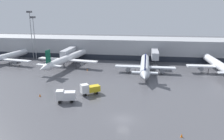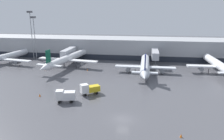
% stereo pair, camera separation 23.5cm
% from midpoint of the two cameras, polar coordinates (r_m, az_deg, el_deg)
% --- Properties ---
extents(ground_plane, '(320.00, 320.00, 0.00)m').
position_cam_midpoint_polar(ground_plane, '(45.46, 2.77, -12.76)').
color(ground_plane, '#4C4C51').
extents(terminal_building, '(160.00, 30.26, 9.00)m').
position_cam_midpoint_polar(terminal_building, '(103.23, 6.45, 5.74)').
color(terminal_building, '#9EA0A5').
rests_on(terminal_building, ground_plane).
extents(parked_jet_1, '(21.08, 32.03, 8.71)m').
position_cam_midpoint_polar(parked_jet_1, '(77.64, 8.51, 1.14)').
color(parked_jet_1, silver).
rests_on(parked_jet_1, ground_plane).
extents(parked_jet_2, '(24.77, 35.93, 8.85)m').
position_cam_midpoint_polar(parked_jet_2, '(86.68, -11.70, 2.90)').
color(parked_jet_2, white).
rests_on(parked_jet_2, ground_plane).
extents(parked_jet_3, '(27.97, 35.89, 8.29)m').
position_cam_midpoint_polar(parked_jet_3, '(100.41, -27.04, 2.80)').
color(parked_jet_3, silver).
rests_on(parked_jet_3, ground_plane).
extents(parked_jet_4, '(21.44, 33.50, 10.04)m').
position_cam_midpoint_polar(parked_jet_4, '(84.62, 26.01, 1.17)').
color(parked_jet_4, silver).
rests_on(parked_jet_4, ground_plane).
extents(service_truck_1, '(4.84, 2.91, 2.97)m').
position_cam_midpoint_polar(service_truck_1, '(53.92, -12.15, -6.49)').
color(service_truck_1, silver).
rests_on(service_truck_1, ground_plane).
extents(service_truck_2, '(5.23, 4.45, 2.94)m').
position_cam_midpoint_polar(service_truck_2, '(57.67, -6.01, -4.87)').
color(service_truck_2, gold).
rests_on(service_truck_2, ground_plane).
extents(traffic_cone_0, '(0.44, 0.44, 0.74)m').
position_cam_midpoint_polar(traffic_cone_0, '(59.43, -18.44, -6.24)').
color(traffic_cone_0, orange).
rests_on(traffic_cone_0, ground_plane).
extents(traffic_cone_1, '(0.43, 0.43, 0.71)m').
position_cam_midpoint_polar(traffic_cone_1, '(85.16, -16.93, 0.30)').
color(traffic_cone_1, orange).
rests_on(traffic_cone_1, ground_plane).
extents(traffic_cone_3, '(0.41, 0.41, 0.67)m').
position_cam_midpoint_polar(traffic_cone_3, '(41.44, 17.58, -15.98)').
color(traffic_cone_3, orange).
rests_on(traffic_cone_3, ground_plane).
extents(traffic_cone_4, '(0.38, 0.38, 0.74)m').
position_cam_midpoint_polar(traffic_cone_4, '(80.77, -6.56, 0.09)').
color(traffic_cone_4, orange).
rests_on(traffic_cone_4, ground_plane).
extents(apron_light_mast_0, '(1.80, 1.80, 21.26)m').
position_cam_midpoint_polar(apron_light_mast_0, '(104.69, -20.65, 11.60)').
color(apron_light_mast_0, gray).
rests_on(apron_light_mast_0, ground_plane).
extents(apron_light_mast_2, '(1.80, 1.80, 19.01)m').
position_cam_midpoint_polar(apron_light_mast_2, '(102.77, -19.90, 10.77)').
color(apron_light_mast_2, gray).
rests_on(apron_light_mast_2, ground_plane).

